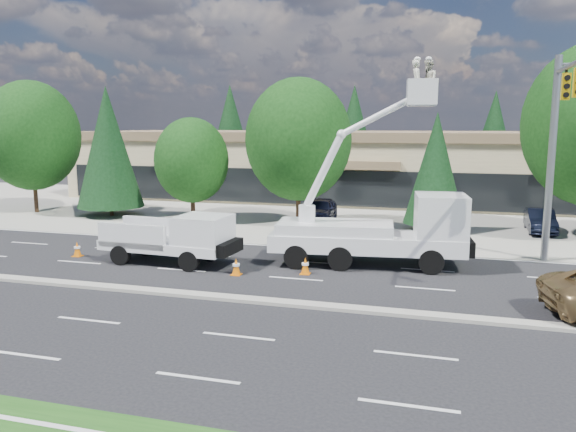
% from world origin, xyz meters
% --- Properties ---
extents(ground, '(140.00, 140.00, 0.00)m').
position_xyz_m(ground, '(0.00, 0.00, 0.00)').
color(ground, black).
rests_on(ground, ground).
extents(concrete_apron, '(140.00, 22.00, 0.01)m').
position_xyz_m(concrete_apron, '(0.00, 20.00, 0.01)').
color(concrete_apron, gray).
rests_on(concrete_apron, ground).
extents(road_median, '(120.00, 0.55, 0.12)m').
position_xyz_m(road_median, '(0.00, 0.00, 0.06)').
color(road_median, gray).
rests_on(road_median, ground).
extents(strip_mall, '(50.40, 15.40, 5.50)m').
position_xyz_m(strip_mall, '(0.00, 29.97, 2.83)').
color(strip_mall, tan).
rests_on(strip_mall, ground).
extents(tree_front_a, '(6.54, 6.54, 9.07)m').
position_xyz_m(tree_front_a, '(-22.00, 15.00, 5.31)').
color(tree_front_a, '#332114').
rests_on(tree_front_a, ground).
extents(tree_front_b, '(4.35, 4.35, 8.58)m').
position_xyz_m(tree_front_b, '(-16.00, 15.00, 4.60)').
color(tree_front_b, '#332114').
rests_on(tree_front_b, ground).
extents(tree_front_c, '(4.71, 4.71, 6.54)m').
position_xyz_m(tree_front_c, '(-10.00, 15.00, 3.82)').
color(tree_front_c, '#332114').
rests_on(tree_front_c, ground).
extents(tree_front_d, '(6.38, 6.38, 8.85)m').
position_xyz_m(tree_front_d, '(-3.00, 15.00, 5.18)').
color(tree_front_d, '#332114').
rests_on(tree_front_d, ground).
extents(tree_front_e, '(3.44, 3.44, 6.78)m').
position_xyz_m(tree_front_e, '(5.00, 15.00, 3.64)').
color(tree_front_e, '#332114').
rests_on(tree_front_e, ground).
extents(tree_back_a, '(5.33, 5.33, 10.50)m').
position_xyz_m(tree_back_a, '(-18.00, 42.00, 5.63)').
color(tree_back_a, '#332114').
rests_on(tree_back_a, ground).
extents(tree_back_b, '(5.17, 5.17, 10.19)m').
position_xyz_m(tree_back_b, '(-4.00, 42.00, 5.47)').
color(tree_back_b, '#332114').
rests_on(tree_back_b, ground).
extents(tree_back_c, '(4.77, 4.77, 9.41)m').
position_xyz_m(tree_back_c, '(10.00, 42.00, 5.05)').
color(tree_back_c, '#332114').
rests_on(tree_back_c, ground).
extents(signal_mast, '(2.76, 10.16, 9.00)m').
position_xyz_m(signal_mast, '(10.03, 7.04, 6.06)').
color(signal_mast, gray).
rests_on(signal_mast, ground).
extents(utility_pickup, '(5.89, 2.56, 2.21)m').
position_xyz_m(utility_pickup, '(-5.74, 4.17, 0.91)').
color(utility_pickup, white).
rests_on(utility_pickup, ground).
extents(bucket_truck, '(8.52, 3.48, 8.79)m').
position_xyz_m(bucket_truck, '(3.06, 6.28, 1.86)').
color(bucket_truck, white).
rests_on(bucket_truck, ground).
extents(traffic_cone_a, '(0.40, 0.40, 0.70)m').
position_xyz_m(traffic_cone_a, '(-10.80, 4.20, 0.34)').
color(traffic_cone_a, orange).
rests_on(traffic_cone_a, ground).
extents(traffic_cone_b, '(0.40, 0.40, 0.70)m').
position_xyz_m(traffic_cone_b, '(-2.49, 3.13, 0.34)').
color(traffic_cone_b, orange).
rests_on(traffic_cone_b, ground).
extents(traffic_cone_c, '(0.40, 0.40, 0.70)m').
position_xyz_m(traffic_cone_c, '(0.19, 4.03, 0.34)').
color(traffic_cone_c, orange).
rests_on(traffic_cone_c, ground).
extents(parked_car_west, '(1.90, 4.32, 1.44)m').
position_xyz_m(parked_car_west, '(-2.00, 16.94, 0.72)').
color(parked_car_west, black).
rests_on(parked_car_west, ground).
extents(parked_car_east, '(1.49, 4.07, 1.33)m').
position_xyz_m(parked_car_east, '(10.86, 16.48, 0.67)').
color(parked_car_east, black).
rests_on(parked_car_east, ground).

